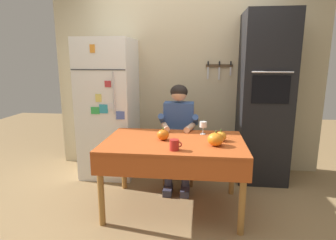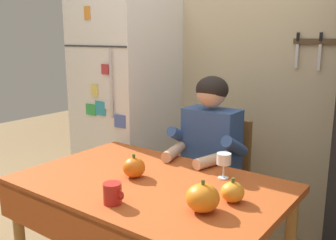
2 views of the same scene
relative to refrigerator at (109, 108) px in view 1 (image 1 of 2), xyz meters
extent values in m
plane|color=#93754C|center=(0.95, -0.96, -0.90)|extent=(10.00, 10.00, 0.00)
cube|color=#BCAD89|center=(1.00, 0.39, 0.40)|extent=(3.70, 0.10, 2.60)
cube|color=#4C3823|center=(1.45, 0.33, 0.56)|extent=(0.36, 0.02, 0.04)
cube|color=silver|center=(1.30, 0.32, 0.46)|extent=(0.02, 0.01, 0.16)
cube|color=black|center=(1.30, 0.32, 0.59)|extent=(0.02, 0.01, 0.06)
cube|color=silver|center=(1.45, 0.32, 0.45)|extent=(0.02, 0.01, 0.17)
cube|color=black|center=(1.45, 0.32, 0.59)|extent=(0.02, 0.01, 0.06)
cube|color=silver|center=(1.60, 0.32, 0.48)|extent=(0.02, 0.01, 0.11)
cube|color=black|center=(1.60, 0.32, 0.59)|extent=(0.02, 0.01, 0.06)
cube|color=white|center=(0.00, 0.00, 0.00)|extent=(0.68, 0.68, 1.80)
cylinder|color=silver|center=(0.19, -0.36, 0.25)|extent=(0.02, 0.02, 0.50)
cube|color=#333335|center=(0.00, -0.34, 0.52)|extent=(0.67, 0.01, 0.01)
cube|color=teal|center=(0.05, -0.35, 0.05)|extent=(0.10, 0.01, 0.11)
cube|color=#E5D666|center=(-0.01, -0.35, 0.19)|extent=(0.07, 0.01, 0.09)
cube|color=green|center=(-0.06, -0.35, 0.03)|extent=(0.11, 0.01, 0.09)
cube|color=silver|center=(0.14, -0.35, 0.09)|extent=(0.10, 0.01, 0.07)
cube|color=#B73338|center=(0.11, -0.35, 0.35)|extent=(0.08, 0.01, 0.08)
cube|color=#4C66B7|center=(0.25, -0.35, -0.02)|extent=(0.10, 0.02, 0.10)
cube|color=orange|center=(-0.05, -0.35, 0.76)|extent=(0.06, 0.01, 0.09)
cube|color=black|center=(2.00, 0.04, 0.15)|extent=(0.60, 0.60, 2.10)
cube|color=black|center=(2.00, -0.26, 0.30)|extent=(0.42, 0.01, 0.32)
cylinder|color=silver|center=(2.00, -0.29, 0.50)|extent=(0.45, 0.02, 0.02)
cylinder|color=#9E6B33|center=(0.31, -1.25, -0.55)|extent=(0.06, 0.06, 0.70)
cylinder|color=#9E6B33|center=(0.31, -0.47, -0.55)|extent=(0.06, 0.06, 0.70)
cylinder|color=#9E6B33|center=(1.59, -1.25, -0.55)|extent=(0.06, 0.06, 0.70)
cylinder|color=#9E6B33|center=(1.59, -0.47, -0.55)|extent=(0.06, 0.06, 0.70)
cube|color=#B24C1E|center=(0.95, -0.86, -0.18)|extent=(1.40, 0.90, 0.04)
cube|color=#B24C1E|center=(0.95, -1.30, -0.28)|extent=(1.40, 0.01, 0.20)
cube|color=brown|center=(0.95, -0.17, -0.47)|extent=(0.40, 0.40, 0.04)
cube|color=brown|center=(0.95, 0.01, -0.21)|extent=(0.36, 0.04, 0.48)
cylinder|color=brown|center=(0.78, -0.34, -0.69)|extent=(0.04, 0.04, 0.41)
cylinder|color=brown|center=(0.78, 0.00, -0.69)|extent=(0.04, 0.04, 0.41)
cylinder|color=brown|center=(1.12, -0.34, -0.69)|extent=(0.04, 0.04, 0.41)
cylinder|color=brown|center=(1.12, 0.00, -0.69)|extent=(0.04, 0.04, 0.41)
cube|color=#38384C|center=(0.85, -0.55, -0.86)|extent=(0.10, 0.22, 0.08)
cube|color=#38384C|center=(1.05, -0.55, -0.86)|extent=(0.10, 0.22, 0.08)
cylinder|color=#38384C|center=(0.85, -0.49, -0.67)|extent=(0.09, 0.09, 0.38)
cylinder|color=#38384C|center=(1.05, -0.49, -0.67)|extent=(0.09, 0.09, 0.38)
cube|color=#38384C|center=(0.86, -0.33, -0.40)|extent=(0.12, 0.40, 0.11)
cube|color=#38384C|center=(1.04, -0.33, -0.40)|extent=(0.12, 0.40, 0.11)
cube|color=#33518E|center=(0.95, -0.21, -0.11)|extent=(0.36, 0.20, 0.48)
cylinder|color=#33518E|center=(0.75, -0.28, -0.07)|extent=(0.07, 0.26, 0.18)
cylinder|color=#33518E|center=(1.15, -0.28, -0.07)|extent=(0.07, 0.26, 0.18)
cylinder|color=#D8A884|center=(0.81, -0.45, -0.13)|extent=(0.13, 0.27, 0.07)
cylinder|color=#D8A884|center=(1.09, -0.45, -0.13)|extent=(0.13, 0.27, 0.07)
sphere|color=#D8A884|center=(0.95, -0.23, 0.24)|extent=(0.19, 0.19, 0.19)
ellipsoid|color=black|center=(0.95, -0.22, 0.26)|extent=(0.21, 0.21, 0.17)
cylinder|color=#B2231E|center=(0.98, -1.17, -0.11)|extent=(0.09, 0.09, 0.10)
torus|color=#B2231E|center=(1.03, -1.17, -0.11)|extent=(0.05, 0.01, 0.05)
cylinder|color=white|center=(1.24, -0.59, -0.16)|extent=(0.06, 0.06, 0.01)
cylinder|color=white|center=(1.24, -0.59, -0.12)|extent=(0.01, 0.01, 0.07)
cylinder|color=white|center=(1.24, -0.59, -0.05)|extent=(0.08, 0.08, 0.06)
ellipsoid|color=orange|center=(1.42, -0.83, -0.11)|extent=(0.11, 0.11, 0.09)
cylinder|color=#4C6023|center=(1.42, -0.83, -0.06)|extent=(0.02, 0.02, 0.02)
ellipsoid|color=orange|center=(0.84, -0.86, -0.11)|extent=(0.12, 0.12, 0.11)
cylinder|color=#4C6023|center=(0.84, -0.86, -0.04)|extent=(0.02, 0.02, 0.02)
ellipsoid|color=orange|center=(1.36, -0.99, -0.10)|extent=(0.15, 0.15, 0.12)
cylinder|color=#4C6023|center=(1.36, -0.99, -0.02)|extent=(0.02, 0.02, 0.02)
camera|label=1|loc=(1.20, -3.53, 0.63)|focal=29.66mm
camera|label=2|loc=(2.14, -2.31, 0.59)|focal=40.16mm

